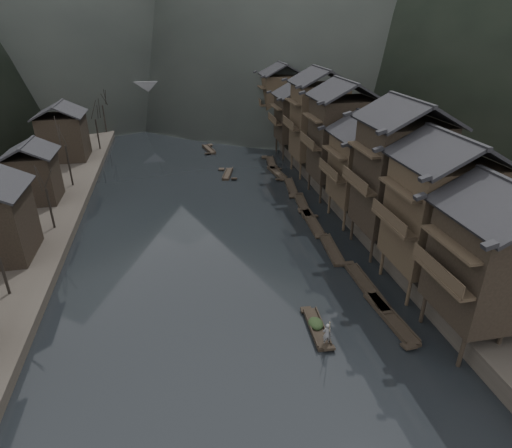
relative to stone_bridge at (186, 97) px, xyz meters
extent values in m
plane|color=black|center=(0.00, -72.00, -5.11)|extent=(300.00, 300.00, 0.00)
cube|color=#2D2823|center=(35.00, -32.00, -4.21)|extent=(40.00, 200.00, 1.80)
cylinder|color=black|center=(14.20, -82.40, -3.81)|extent=(0.30, 0.30, 2.90)
cylinder|color=black|center=(14.20, -77.60, -3.81)|extent=(0.30, 0.30, 2.90)
cylinder|color=black|center=(16.95, -82.40, -3.81)|extent=(0.30, 0.30, 2.90)
cylinder|color=black|center=(16.95, -77.60, -3.81)|extent=(0.30, 0.30, 2.90)
cube|color=black|center=(17.30, -80.00, 1.15)|extent=(7.00, 6.00, 7.33)
cube|color=#332A1C|center=(13.30, -80.00, 0.79)|extent=(1.20, 5.70, 0.25)
cylinder|color=#332A1C|center=(14.20, -75.40, -3.81)|extent=(0.30, 0.30, 2.90)
cylinder|color=#332A1C|center=(14.20, -70.60, -3.81)|extent=(0.30, 0.30, 2.90)
cylinder|color=#332A1C|center=(16.95, -75.40, -3.81)|extent=(0.30, 0.30, 2.90)
cylinder|color=#332A1C|center=(16.95, -70.60, -3.81)|extent=(0.30, 0.30, 2.90)
cube|color=#332A1C|center=(17.30, -73.00, 1.87)|extent=(7.00, 6.00, 8.75)
cube|color=#332A1C|center=(13.30, -73.00, 1.43)|extent=(1.20, 5.70, 0.25)
cylinder|color=black|center=(14.20, -68.40, -3.81)|extent=(0.30, 0.30, 2.90)
cylinder|color=black|center=(14.20, -63.60, -3.81)|extent=(0.30, 0.30, 2.90)
cylinder|color=black|center=(16.95, -68.40, -3.81)|extent=(0.30, 0.30, 2.90)
cylinder|color=black|center=(16.95, -63.60, -3.81)|extent=(0.30, 0.30, 2.90)
cube|color=black|center=(17.30, -66.00, 2.62)|extent=(7.00, 6.00, 10.26)
cube|color=#332A1C|center=(13.30, -66.00, 2.11)|extent=(1.20, 5.70, 0.25)
cylinder|color=#332A1C|center=(14.20, -61.40, -3.81)|extent=(0.30, 0.30, 2.90)
cylinder|color=#332A1C|center=(14.20, -56.60, -3.81)|extent=(0.30, 0.30, 2.90)
cylinder|color=#332A1C|center=(16.95, -61.40, -3.81)|extent=(0.30, 0.30, 2.90)
cylinder|color=#332A1C|center=(16.95, -56.60, -3.81)|extent=(0.30, 0.30, 2.90)
cube|color=#332A1C|center=(17.30, -59.00, 1.15)|extent=(7.00, 6.00, 7.32)
cube|color=#332A1C|center=(13.30, -59.00, 0.78)|extent=(1.20, 5.70, 0.25)
cylinder|color=black|center=(14.20, -53.40, -3.81)|extent=(0.30, 0.30, 2.90)
cylinder|color=black|center=(14.20, -48.60, -3.81)|extent=(0.30, 0.30, 2.90)
cylinder|color=black|center=(16.95, -53.40, -3.81)|extent=(0.30, 0.30, 2.90)
cylinder|color=black|center=(16.95, -48.60, -3.81)|extent=(0.30, 0.30, 2.90)
cube|color=black|center=(17.30, -51.00, 2.47)|extent=(7.00, 6.00, 9.96)
cube|color=#332A1C|center=(13.30, -51.00, 1.97)|extent=(1.20, 5.70, 0.25)
cylinder|color=#332A1C|center=(14.20, -44.40, -3.81)|extent=(0.30, 0.30, 2.90)
cylinder|color=#332A1C|center=(14.20, -39.60, -3.81)|extent=(0.30, 0.30, 2.90)
cylinder|color=#332A1C|center=(16.95, -44.40, -3.81)|extent=(0.30, 0.30, 2.90)
cylinder|color=#332A1C|center=(16.95, -39.60, -3.81)|extent=(0.30, 0.30, 2.90)
cube|color=#332A1C|center=(17.30, -42.00, 2.71)|extent=(7.00, 6.00, 10.44)
cube|color=#332A1C|center=(13.30, -42.00, 2.19)|extent=(1.20, 5.70, 0.25)
cylinder|color=black|center=(14.20, -34.40, -3.81)|extent=(0.30, 0.30, 2.90)
cylinder|color=black|center=(14.20, -29.60, -3.81)|extent=(0.30, 0.30, 2.90)
cylinder|color=black|center=(16.95, -34.40, -3.81)|extent=(0.30, 0.30, 2.90)
cylinder|color=black|center=(16.95, -29.60, -3.81)|extent=(0.30, 0.30, 2.90)
cube|color=black|center=(17.30, -32.00, 1.08)|extent=(7.00, 6.00, 7.18)
cube|color=#332A1C|center=(13.30, -32.00, 0.72)|extent=(1.20, 5.70, 0.25)
cylinder|color=#332A1C|center=(14.20, -22.40, -3.81)|extent=(0.30, 0.30, 2.90)
cylinder|color=#332A1C|center=(14.20, -17.60, -3.81)|extent=(0.30, 0.30, 2.90)
cylinder|color=#332A1C|center=(16.95, -22.40, -3.81)|extent=(0.30, 0.30, 2.90)
cylinder|color=#332A1C|center=(16.95, -17.60, -3.81)|extent=(0.30, 0.30, 2.90)
cube|color=#332A1C|center=(17.30, -20.00, 2.06)|extent=(7.00, 6.00, 9.13)
cube|color=#332A1C|center=(13.30, -20.00, 1.60)|extent=(1.20, 5.70, 0.25)
cube|color=black|center=(-20.50, -48.00, -1.01)|extent=(5.00, 5.00, 5.80)
cube|color=black|center=(-20.50, -30.00, -0.51)|extent=(6.50, 6.50, 6.80)
cylinder|color=black|center=(-17.00, -68.78, -1.69)|extent=(0.24, 0.24, 4.43)
cylinder|color=black|center=(-17.00, -56.44, -1.67)|extent=(0.24, 0.24, 4.47)
cylinder|color=black|center=(-17.00, -43.13, -1.16)|extent=(0.24, 0.24, 5.50)
cylinder|color=black|center=(-17.00, -25.36, -1.38)|extent=(0.24, 0.24, 5.07)
cylinder|color=black|center=(-17.00, -13.12, -1.31)|extent=(0.24, 0.24, 5.20)
cube|color=black|center=(11.97, -76.90, -4.96)|extent=(1.56, 6.85, 0.30)
cube|color=black|center=(11.97, -76.90, -4.78)|extent=(1.61, 6.72, 0.10)
cube|color=black|center=(12.20, -73.65, -4.82)|extent=(0.99, 0.90, 0.35)
cube|color=black|center=(11.75, -80.15, -4.82)|extent=(0.99, 0.90, 0.35)
cube|color=black|center=(11.93, -72.51, -4.96)|extent=(1.12, 7.62, 0.30)
cube|color=black|center=(11.93, -72.51, -4.78)|extent=(1.18, 7.46, 0.10)
cube|color=black|center=(11.92, -68.86, -4.82)|extent=(0.94, 0.93, 0.37)
cube|color=black|center=(11.94, -76.17, -4.82)|extent=(0.94, 0.93, 0.37)
cube|color=black|center=(11.26, -65.55, -4.96)|extent=(1.68, 6.36, 0.30)
cube|color=black|center=(11.26, -65.55, -4.78)|extent=(1.72, 6.24, 0.10)
cube|color=black|center=(10.98, -62.54, -4.82)|extent=(1.00, 0.86, 0.33)
cube|color=black|center=(11.54, -68.55, -4.82)|extent=(1.00, 0.86, 0.33)
cube|color=black|center=(11.29, -59.07, -4.96)|extent=(1.50, 6.96, 0.30)
cube|color=black|center=(11.29, -59.07, -4.78)|extent=(1.55, 6.83, 0.10)
cube|color=black|center=(11.10, -55.76, -4.82)|extent=(0.98, 0.90, 0.35)
cube|color=black|center=(11.48, -62.38, -4.82)|extent=(0.98, 0.90, 0.35)
cube|color=black|center=(11.63, -54.26, -4.96)|extent=(1.90, 6.93, 0.30)
cube|color=black|center=(11.63, -54.26, -4.78)|extent=(1.94, 6.80, 0.10)
cube|color=black|center=(11.24, -51.00, -4.82)|extent=(1.03, 0.95, 0.35)
cube|color=black|center=(12.02, -57.52, -4.82)|extent=(1.03, 0.95, 0.35)
cube|color=black|center=(11.95, -47.40, -4.96)|extent=(1.90, 6.32, 0.30)
cube|color=black|center=(11.95, -47.40, -4.78)|extent=(1.94, 6.20, 0.10)
cube|color=black|center=(11.56, -44.44, -4.82)|extent=(1.03, 0.88, 0.33)
cube|color=black|center=(12.34, -50.37, -4.82)|extent=(1.03, 0.88, 0.33)
cube|color=black|center=(11.41, -41.45, -4.96)|extent=(1.81, 6.07, 0.30)
cube|color=black|center=(11.41, -41.45, -4.78)|extent=(1.85, 5.96, 0.10)
cube|color=black|center=(11.76, -38.60, -4.82)|extent=(1.02, 0.85, 0.33)
cube|color=black|center=(11.07, -44.30, -4.82)|extent=(1.02, 0.85, 0.33)
cube|color=black|center=(11.65, -36.50, -4.96)|extent=(1.96, 6.75, 0.30)
cube|color=black|center=(11.65, -36.50, -4.78)|extent=(1.99, 6.63, 0.10)
cube|color=black|center=(11.24, -33.33, -4.82)|extent=(1.03, 0.93, 0.34)
cube|color=black|center=(12.07, -39.67, -4.82)|extent=(1.03, 0.93, 0.34)
cube|color=black|center=(4.03, -40.45, -4.96)|extent=(2.31, 5.05, 0.30)
cube|color=black|center=(4.03, -40.45, -4.78)|extent=(2.33, 4.96, 0.10)
cube|color=black|center=(3.38, -38.16, -4.82)|extent=(0.99, 0.83, 0.30)
cube|color=black|center=(4.68, -42.74, -4.82)|extent=(0.99, 0.83, 0.30)
cube|color=black|center=(2.51, -26.60, -4.96)|extent=(2.06, 5.66, 0.30)
cube|color=black|center=(2.51, -26.60, -4.78)|extent=(2.09, 5.56, 0.10)
cube|color=black|center=(3.03, -23.97, -4.82)|extent=(0.97, 0.84, 0.32)
cube|color=black|center=(1.99, -29.22, -4.82)|extent=(0.97, 0.84, 0.32)
cube|color=#4C4C4F|center=(0.00, 0.00, 2.09)|extent=(40.00, 6.00, 1.60)
cube|color=#4C4C4F|center=(0.00, -2.70, 3.39)|extent=(40.00, 0.50, 1.00)
cube|color=#4C4C4F|center=(0.00, 2.70, 3.39)|extent=(40.00, 0.50, 1.00)
cube|color=#4C4C4F|center=(-14.00, 0.00, -1.91)|extent=(3.20, 6.00, 6.40)
cube|color=#4C4C4F|center=(-4.50, 0.00, -1.91)|extent=(3.20, 6.00, 6.40)
cube|color=#4C4C4F|center=(4.50, 0.00, -1.91)|extent=(3.20, 6.00, 6.40)
cube|color=#4C4C4F|center=(14.00, 0.00, -1.91)|extent=(3.20, 6.00, 6.40)
cube|color=black|center=(5.89, -76.97, -4.96)|extent=(1.31, 4.77, 0.30)
cube|color=black|center=(5.89, -76.97, -4.78)|extent=(1.35, 4.68, 0.10)
cube|color=black|center=(5.76, -74.70, -4.82)|extent=(0.91, 0.64, 0.29)
cube|color=black|center=(6.03, -79.23, -4.82)|extent=(0.91, 0.64, 0.29)
ellipsoid|color=black|center=(5.88, -76.73, -4.33)|extent=(1.13, 1.48, 0.68)
imported|color=slate|center=(6.00, -78.76, -3.78)|extent=(0.67, 0.46, 1.78)
cylinder|color=#8C7A51|center=(6.20, -78.76, -1.16)|extent=(1.10, 2.14, 3.46)
camera|label=1|loc=(-3.62, -101.35, 16.39)|focal=30.00mm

